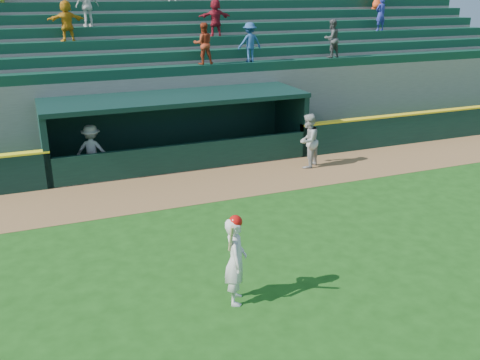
% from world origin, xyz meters
% --- Properties ---
extents(ground, '(120.00, 120.00, 0.00)m').
position_xyz_m(ground, '(0.00, 0.00, 0.00)').
color(ground, '#174511').
rests_on(ground, ground).
extents(warning_track, '(40.00, 3.00, 0.01)m').
position_xyz_m(warning_track, '(0.00, 4.90, 0.01)').
color(warning_track, brown).
rests_on(warning_track, ground).
extents(field_wall_right, '(15.50, 0.30, 1.20)m').
position_xyz_m(field_wall_right, '(12.25, 6.55, 0.60)').
color(field_wall_right, black).
rests_on(field_wall_right, ground).
extents(wall_stripe_right, '(15.50, 0.32, 0.06)m').
position_xyz_m(wall_stripe_right, '(12.25, 6.55, 1.23)').
color(wall_stripe_right, yellow).
rests_on(wall_stripe_right, field_wall_right).
extents(dugout_player_front, '(1.20, 1.15, 1.94)m').
position_xyz_m(dugout_player_front, '(4.10, 5.33, 0.97)').
color(dugout_player_front, '#A4A49F').
rests_on(dugout_player_front, ground).
extents(dugout_player_inside, '(1.30, 1.05, 1.76)m').
position_xyz_m(dugout_player_inside, '(-3.12, 7.34, 0.88)').
color(dugout_player_inside, '#A4A49F').
rests_on(dugout_player_inside, ground).
extents(dugout, '(9.40, 2.80, 2.46)m').
position_xyz_m(dugout, '(0.00, 8.00, 1.36)').
color(dugout, slate).
rests_on(dugout, ground).
extents(stands, '(34.50, 6.30, 7.11)m').
position_xyz_m(stands, '(0.00, 12.56, 2.40)').
color(stands, slate).
rests_on(stands, ground).
extents(batter_at_plate, '(0.64, 0.87, 1.93)m').
position_xyz_m(batter_at_plate, '(-1.48, -1.84, 0.96)').
color(batter_at_plate, silver).
rests_on(batter_at_plate, ground).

